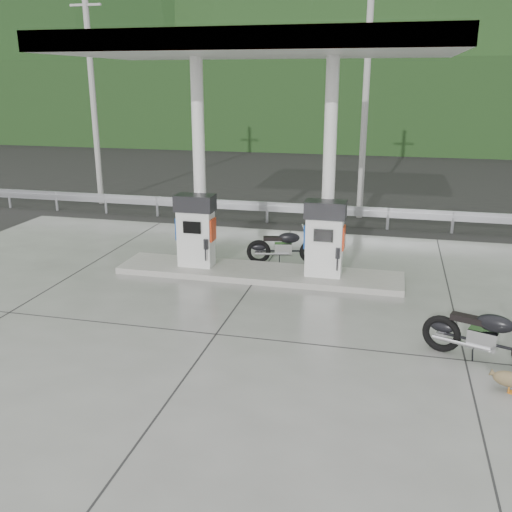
% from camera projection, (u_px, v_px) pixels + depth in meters
% --- Properties ---
extents(ground, '(160.00, 160.00, 0.00)m').
position_uv_depth(ground, '(231.00, 315.00, 11.77)').
color(ground, black).
rests_on(ground, ground).
extents(forecourt_apron, '(18.00, 14.00, 0.02)m').
position_uv_depth(forecourt_apron, '(231.00, 315.00, 11.76)').
color(forecourt_apron, slate).
rests_on(forecourt_apron, ground).
extents(pump_island, '(7.00, 1.40, 0.15)m').
position_uv_depth(pump_island, '(258.00, 273.00, 14.06)').
color(pump_island, gray).
rests_on(pump_island, forecourt_apron).
extents(gas_pump_left, '(0.95, 0.55, 1.80)m').
position_uv_depth(gas_pump_left, '(196.00, 231.00, 14.13)').
color(gas_pump_left, silver).
rests_on(gas_pump_left, pump_island).
extents(gas_pump_right, '(0.95, 0.55, 1.80)m').
position_uv_depth(gas_pump_right, '(325.00, 239.00, 13.41)').
color(gas_pump_right, silver).
rests_on(gas_pump_right, pump_island).
extents(canopy_column_left, '(0.30, 0.30, 5.00)m').
position_uv_depth(canopy_column_left, '(199.00, 164.00, 14.03)').
color(canopy_column_left, white).
rests_on(canopy_column_left, pump_island).
extents(canopy_column_right, '(0.30, 0.30, 5.00)m').
position_uv_depth(canopy_column_right, '(329.00, 168.00, 13.31)').
color(canopy_column_right, white).
rests_on(canopy_column_right, pump_island).
extents(canopy_roof, '(8.50, 5.00, 0.40)m').
position_uv_depth(canopy_roof, '(259.00, 45.00, 12.50)').
color(canopy_roof, white).
rests_on(canopy_roof, canopy_column_left).
extents(guardrail, '(26.00, 0.16, 1.42)m').
position_uv_depth(guardrail, '(296.00, 203.00, 18.98)').
color(guardrail, '#A1A2A8').
rests_on(guardrail, ground).
extents(road, '(60.00, 7.00, 0.01)m').
position_uv_depth(road, '(311.00, 203.00, 22.44)').
color(road, black).
rests_on(road, ground).
extents(utility_pole_a, '(0.22, 0.22, 8.00)m').
position_uv_depth(utility_pole_a, '(93.00, 98.00, 21.20)').
color(utility_pole_a, gray).
rests_on(utility_pole_a, ground).
extents(utility_pole_b, '(0.22, 0.22, 8.00)m').
position_uv_depth(utility_pole_b, '(365.00, 100.00, 18.96)').
color(utility_pole_b, gray).
rests_on(utility_pole_b, ground).
extents(tree_band, '(80.00, 6.00, 6.00)m').
position_uv_depth(tree_band, '(352.00, 105.00, 38.74)').
color(tree_band, black).
rests_on(tree_band, ground).
extents(forested_hills, '(100.00, 40.00, 140.00)m').
position_uv_depth(forested_hills, '(370.00, 121.00, 67.48)').
color(forested_hills, black).
rests_on(forested_hills, ground).
extents(motorcycle_left, '(1.97, 1.00, 0.89)m').
position_uv_depth(motorcycle_left, '(285.00, 247.00, 14.94)').
color(motorcycle_left, black).
rests_on(motorcycle_left, forecourt_apron).
extents(motorcycle_right, '(2.13, 1.31, 0.97)m').
position_uv_depth(motorcycle_right, '(487.00, 336.00, 9.63)').
color(motorcycle_right, black).
rests_on(motorcycle_right, forecourt_apron).
extents(duck, '(0.59, 0.29, 0.41)m').
position_uv_depth(duck, '(509.00, 379.00, 8.79)').
color(duck, brown).
rests_on(duck, forecourt_apron).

